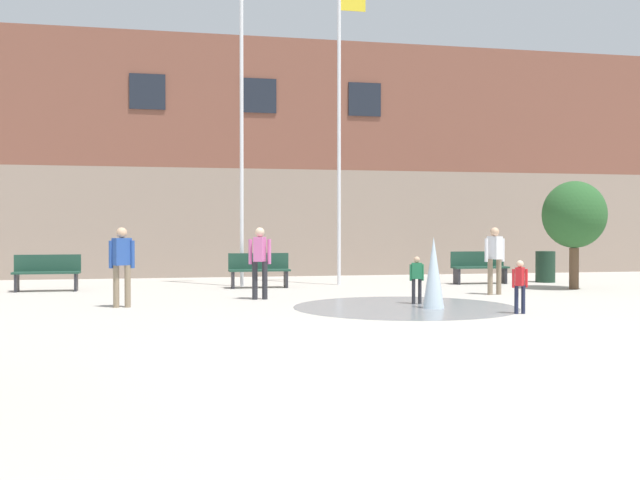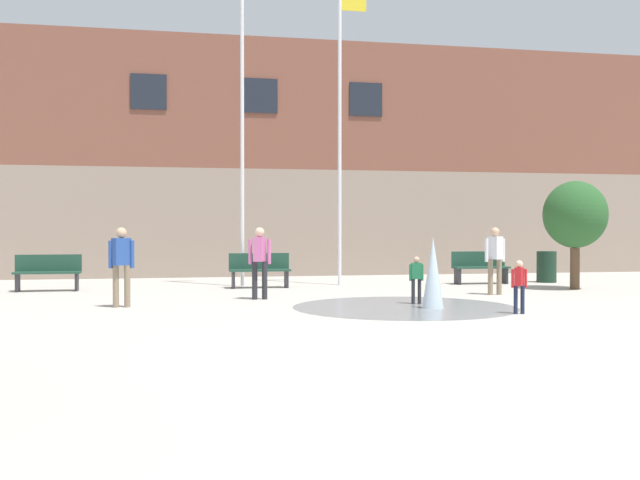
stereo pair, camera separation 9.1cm
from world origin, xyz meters
name	(u,v)px [view 1 (the left image)]	position (x,y,z in m)	size (l,w,h in m)	color
ground_plane	(411,355)	(0.00, 0.00, 0.00)	(100.00, 100.00, 0.00)	#B2ADA3
library_building	(249,164)	(0.00, 18.08, 3.87)	(36.00, 6.05, 7.73)	gray
splash_fountain	(422,286)	(1.98, 5.14, 0.43)	(4.47, 4.47, 1.41)	gray
park_bench_under_left_flagpole	(47,272)	(-5.87, 10.71, 0.48)	(1.60, 0.44, 0.91)	#28282D
park_bench_under_right_flagpole	(259,270)	(-0.56, 10.68, 0.48)	(1.60, 0.44, 0.91)	#28282D
park_bench_far_right	(479,267)	(5.70, 10.82, 0.48)	(1.60, 0.44, 0.91)	#28282D
child_with_pink_shirt	(520,282)	(3.39, 3.80, 0.58)	(0.31, 0.24, 0.99)	#1E233D
child_running	(417,276)	(2.12, 5.87, 0.58)	(0.31, 0.17, 0.99)	#28282D
adult_near_bench	(260,257)	(-0.95, 7.52, 0.93)	(0.50, 0.39, 1.59)	#28282D
adult_watching	(122,260)	(-3.84, 6.44, 0.93)	(0.50, 0.35, 1.59)	#89755B
adult_in_red	(495,255)	(4.63, 7.54, 0.93)	(0.50, 0.39, 1.59)	#89755B
flagpole_left	(243,116)	(-0.94, 11.21, 4.59)	(0.80, 0.10, 8.68)	silver
flagpole_right	(340,124)	(1.75, 11.21, 4.45)	(0.80, 0.10, 8.41)	silver
trash_can	(545,267)	(7.82, 10.98, 0.45)	(0.56, 0.56, 0.90)	#193323
street_tree_near_building	(574,215)	(7.32, 8.59, 1.90)	(1.62, 1.62, 2.78)	brown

